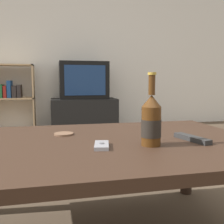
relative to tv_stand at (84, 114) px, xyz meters
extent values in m
cube|color=silver|center=(-0.22, 0.32, 1.07)|extent=(8.00, 0.05, 2.60)
cube|color=#332116|center=(-0.22, -2.71, 0.21)|extent=(1.32, 0.89, 0.04)
cylinder|color=black|center=(0.38, -2.32, -0.02)|extent=(0.07, 0.07, 0.41)
cube|color=black|center=(0.00, 0.00, 0.00)|extent=(0.93, 0.49, 0.46)
cube|color=black|center=(0.00, 0.00, 0.49)|extent=(0.68, 0.40, 0.52)
cube|color=navy|center=(0.00, -0.21, 0.49)|extent=(0.56, 0.01, 0.41)
cube|color=tan|center=(-0.70, 0.10, 0.24)|extent=(0.02, 0.30, 0.94)
cube|color=tan|center=(-0.99, 0.10, -0.22)|extent=(0.60, 0.30, 0.02)
cube|color=tan|center=(-0.99, 0.10, 0.24)|extent=(0.60, 0.30, 0.02)
cube|color=tan|center=(-0.99, 0.10, 0.70)|extent=(0.60, 0.30, 0.02)
cube|color=#236B38|center=(-1.12, 0.10, 0.34)|extent=(0.04, 0.21, 0.18)
cube|color=maroon|center=(-1.07, 0.10, 0.33)|extent=(0.04, 0.21, 0.17)
cube|color=navy|center=(-1.02, 0.10, 0.37)|extent=(0.05, 0.21, 0.24)
cube|color=#2D2828|center=(-0.95, 0.10, 0.33)|extent=(0.06, 0.21, 0.16)
cube|color=#2D2828|center=(-0.89, 0.10, 0.34)|extent=(0.05, 0.21, 0.18)
cylinder|color=#47280F|center=(-0.06, -2.83, 0.30)|extent=(0.08, 0.08, 0.15)
cylinder|color=black|center=(-0.06, -2.83, 0.29)|extent=(0.08, 0.08, 0.07)
cone|color=#47280F|center=(-0.06, -2.83, 0.40)|extent=(0.08, 0.08, 0.05)
cylinder|color=#47280F|center=(-0.06, -2.83, 0.46)|extent=(0.03, 0.03, 0.08)
cylinder|color=#B79333|center=(-0.06, -2.83, 0.51)|extent=(0.03, 0.03, 0.01)
cube|color=gray|center=(-0.25, -2.81, 0.23)|extent=(0.08, 0.13, 0.01)
cylinder|color=slate|center=(-0.25, -2.81, 0.24)|extent=(0.02, 0.02, 0.00)
cube|color=#282828|center=(0.14, -2.79, 0.24)|extent=(0.08, 0.19, 0.02)
cylinder|color=brown|center=(-0.38, -2.54, 0.23)|extent=(0.09, 0.09, 0.01)
camera|label=1|loc=(-0.43, -3.77, 0.48)|focal=42.00mm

